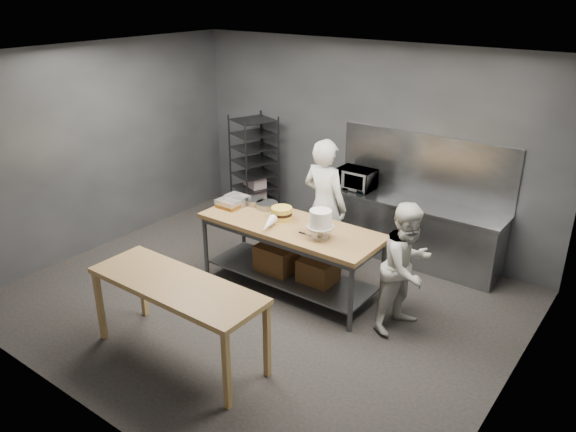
# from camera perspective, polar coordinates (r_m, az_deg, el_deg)

# --- Properties ---
(ground) EXTENTS (6.00, 6.00, 0.00)m
(ground) POSITION_cam_1_polar(r_m,az_deg,el_deg) (7.23, -2.79, -8.55)
(ground) COLOR black
(ground) RESTS_ON ground
(back_wall) EXTENTS (6.00, 0.04, 3.00)m
(back_wall) POSITION_cam_1_polar(r_m,az_deg,el_deg) (8.56, 7.74, 7.29)
(back_wall) COLOR #4C4F54
(back_wall) RESTS_ON ground
(work_table) EXTENTS (2.40, 0.90, 0.92)m
(work_table) POSITION_cam_1_polar(r_m,az_deg,el_deg) (7.22, 0.39, -3.39)
(work_table) COLOR brown
(work_table) RESTS_ON ground
(near_counter) EXTENTS (2.00, 0.70, 0.90)m
(near_counter) POSITION_cam_1_polar(r_m,az_deg,el_deg) (5.95, -11.27, -7.39)
(near_counter) COLOR olive
(near_counter) RESTS_ON ground
(back_counter) EXTENTS (2.60, 0.60, 0.90)m
(back_counter) POSITION_cam_1_polar(r_m,az_deg,el_deg) (8.22, 12.32, -1.48)
(back_counter) COLOR slate
(back_counter) RESTS_ON ground
(splashback_panel) EXTENTS (2.60, 0.02, 0.90)m
(splashback_panel) POSITION_cam_1_polar(r_m,az_deg,el_deg) (8.17, 13.74, 4.98)
(splashback_panel) COLOR slate
(splashback_panel) RESTS_ON back_counter
(speed_rack) EXTENTS (0.79, 0.82, 1.75)m
(speed_rack) POSITION_cam_1_polar(r_m,az_deg,el_deg) (9.42, -3.44, 4.81)
(speed_rack) COLOR black
(speed_rack) RESTS_ON ground
(chef_behind) EXTENTS (0.71, 0.49, 1.86)m
(chef_behind) POSITION_cam_1_polar(r_m,az_deg,el_deg) (7.65, 3.73, 1.06)
(chef_behind) COLOR white
(chef_behind) RESTS_ON ground
(chef_right) EXTENTS (0.75, 0.87, 1.55)m
(chef_right) POSITION_cam_1_polar(r_m,az_deg,el_deg) (6.49, 12.00, -5.14)
(chef_right) COLOR beige
(chef_right) RESTS_ON ground
(microwave) EXTENTS (0.54, 0.37, 0.30)m
(microwave) POSITION_cam_1_polar(r_m,az_deg,el_deg) (8.39, 6.94, 3.78)
(microwave) COLOR black
(microwave) RESTS_ON back_counter
(frosted_cake_stand) EXTENTS (0.34, 0.34, 0.36)m
(frosted_cake_stand) POSITION_cam_1_polar(r_m,az_deg,el_deg) (6.62, 3.34, -0.46)
(frosted_cake_stand) COLOR #B9AC94
(frosted_cake_stand) RESTS_ON work_table
(layer_cake) EXTENTS (0.27, 0.27, 0.16)m
(layer_cake) POSITION_cam_1_polar(r_m,az_deg,el_deg) (7.21, -0.65, 0.29)
(layer_cake) COLOR #F1C84C
(layer_cake) RESTS_ON work_table
(cake_pans) EXTENTS (0.68, 0.42, 0.07)m
(cake_pans) POSITION_cam_1_polar(r_m,az_deg,el_deg) (7.67, -3.47, 1.34)
(cake_pans) COLOR gray
(cake_pans) RESTS_ON work_table
(piping_bag) EXTENTS (0.24, 0.40, 0.12)m
(piping_bag) POSITION_cam_1_polar(r_m,az_deg,el_deg) (6.93, -2.03, -0.87)
(piping_bag) COLOR white
(piping_bag) RESTS_ON work_table
(offset_spatula) EXTENTS (0.36, 0.02, 0.02)m
(offset_spatula) POSITION_cam_1_polar(r_m,az_deg,el_deg) (6.78, 2.04, -1.94)
(offset_spatula) COLOR slate
(offset_spatula) RESTS_ON work_table
(pastry_clamshells) EXTENTS (0.33, 0.43, 0.11)m
(pastry_clamshells) POSITION_cam_1_polar(r_m,az_deg,el_deg) (7.70, -5.63, 1.50)
(pastry_clamshells) COLOR #915A1D
(pastry_clamshells) RESTS_ON work_table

